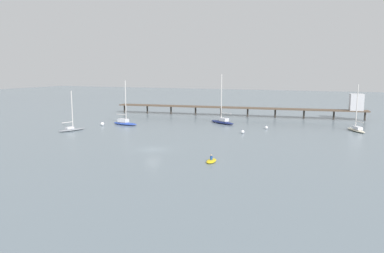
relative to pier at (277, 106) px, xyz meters
name	(u,v)px	position (x,y,z in m)	size (l,w,h in m)	color
ground_plane	(153,149)	(-12.20, -51.58, -3.35)	(400.00, 400.00, 0.00)	slate
pier	(277,106)	(0.00, 0.00, 0.00)	(72.99, 12.40, 7.14)	brown
sailboat_navy	(222,121)	(-10.63, -17.63, -2.60)	(8.06, 5.85, 12.45)	navy
sailboat_blue	(125,122)	(-32.48, -28.86, -2.67)	(7.42, 3.13, 10.98)	#2D4CB7
sailboat_cream	(356,128)	(20.52, -17.62, -2.68)	(4.54, 6.75, 10.42)	beige
sailboat_gray	(71,128)	(-38.42, -41.31, -2.79)	(3.65, 6.56, 8.92)	gray
dinghy_yellow	(211,161)	(-0.02, -55.91, -3.15)	(1.53, 3.01, 1.14)	yellow
mooring_buoy_inner	(102,124)	(-36.73, -32.26, -2.91)	(0.90, 0.90, 0.90)	silver
mooring_buoy_outer	(243,132)	(-2.11, -30.01, -2.98)	(0.75, 0.75, 0.75)	silver
mooring_buoy_far	(266,128)	(1.39, -22.06, -3.00)	(0.71, 0.71, 0.71)	silver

